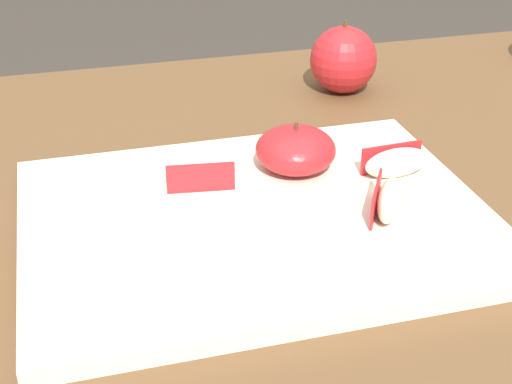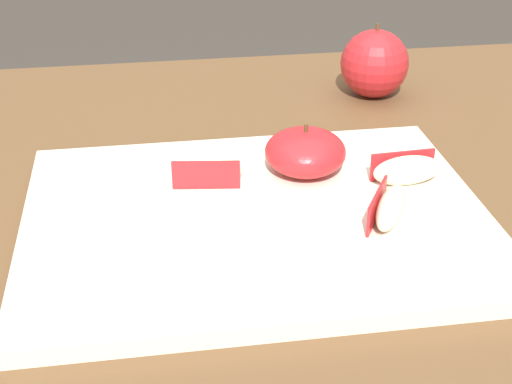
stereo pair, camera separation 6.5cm
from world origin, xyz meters
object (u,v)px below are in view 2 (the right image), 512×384
at_px(apple_half_skin_up, 305,152).
at_px(apple_wedge_right, 407,170).
at_px(apple_wedge_front, 389,207).
at_px(cutting_board, 256,220).
at_px(apple_wedge_back, 206,169).
at_px(whole_apple_crimson, 375,64).

distance_m(apple_half_skin_up, apple_wedge_right, 0.10).
bearing_deg(apple_half_skin_up, apple_wedge_front, -63.54).
bearing_deg(cutting_board, apple_wedge_right, 11.66).
xyz_separation_m(apple_wedge_back, whole_apple_crimson, (0.23, 0.23, 0.01)).
distance_m(cutting_board, apple_wedge_right, 0.15).
bearing_deg(apple_wedge_front, whole_apple_crimson, 75.62).
bearing_deg(whole_apple_crimson, cutting_board, -123.66).
relative_size(apple_wedge_front, whole_apple_crimson, 0.74).
xyz_separation_m(cutting_board, apple_wedge_back, (-0.04, 0.06, 0.02)).
xyz_separation_m(apple_half_skin_up, apple_wedge_right, (0.09, -0.04, -0.01)).
bearing_deg(apple_wedge_front, apple_wedge_right, 60.14).
relative_size(cutting_board, apple_half_skin_up, 5.22).
distance_m(apple_wedge_back, whole_apple_crimson, 0.32).
xyz_separation_m(apple_wedge_right, apple_wedge_front, (-0.04, -0.06, 0.00)).
bearing_deg(whole_apple_crimson, apple_wedge_front, -104.38).
relative_size(apple_half_skin_up, apple_wedge_back, 1.14).
height_order(apple_wedge_back, whole_apple_crimson, whole_apple_crimson).
bearing_deg(whole_apple_crimson, apple_wedge_right, -100.02).
distance_m(apple_wedge_right, whole_apple_crimson, 0.26).
xyz_separation_m(apple_half_skin_up, whole_apple_crimson, (0.13, 0.22, 0.00)).
height_order(cutting_board, apple_wedge_back, apple_wedge_back).
bearing_deg(apple_wedge_front, apple_half_skin_up, 116.46).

